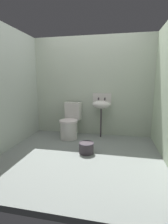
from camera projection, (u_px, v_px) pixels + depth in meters
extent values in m
cube|color=gray|center=(81.00, 156.00, 2.93)|extent=(3.14, 2.73, 0.08)
cube|color=#B5C0AC|center=(92.00, 87.00, 3.89)|extent=(3.14, 0.10, 2.26)
cube|color=#B0BBAF|center=(7.00, 88.00, 3.09)|extent=(0.10, 2.53, 2.26)
cylinder|color=silver|center=(69.00, 130.00, 3.67)|extent=(0.41, 0.41, 0.38)
cylinder|color=silver|center=(69.00, 121.00, 3.64)|extent=(0.43, 0.43, 0.04)
cube|color=silver|center=(73.00, 111.00, 3.88)|extent=(0.37, 0.21, 0.40)
cylinder|color=#3D343B|center=(101.00, 123.00, 3.75)|extent=(0.04, 0.04, 0.66)
ellipsoid|color=silver|center=(101.00, 105.00, 3.68)|extent=(0.40, 0.32, 0.18)
cube|color=silver|center=(102.00, 99.00, 3.82)|extent=(0.42, 0.04, 0.28)
cylinder|color=#3D343B|center=(99.00, 99.00, 3.72)|extent=(0.04, 0.04, 0.06)
cylinder|color=#3D343B|center=(105.00, 99.00, 3.70)|extent=(0.04, 0.04, 0.06)
cylinder|color=#3D343B|center=(86.00, 148.00, 2.95)|extent=(0.26, 0.26, 0.19)
torus|color=#39343E|center=(86.00, 143.00, 2.93)|extent=(0.27, 0.27, 0.02)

